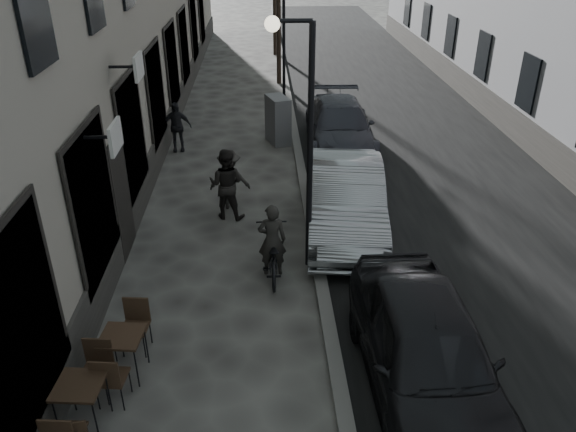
{
  "coord_description": "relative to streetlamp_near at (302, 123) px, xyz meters",
  "views": [
    {
      "loc": [
        -0.92,
        -4.12,
        6.56
      ],
      "look_at": [
        -0.49,
        4.83,
        1.8
      ],
      "focal_mm": 35.0,
      "sensor_mm": 36.0,
      "label": 1
    }
  ],
  "objects": [
    {
      "name": "road",
      "position": [
        4.02,
        10.0,
        -3.16
      ],
      "size": [
        7.3,
        60.0,
        0.0
      ],
      "primitive_type": "cube",
      "color": "black",
      "rests_on": "ground"
    },
    {
      "name": "kerb",
      "position": [
        0.37,
        10.0,
        -3.1
      ],
      "size": [
        0.25,
        60.0,
        0.12
      ],
      "primitive_type": "cube",
      "color": "slate",
      "rests_on": "ground"
    },
    {
      "name": "streetlamp_near",
      "position": [
        0.0,
        0.0,
        0.0
      ],
      "size": [
        0.9,
        0.28,
        5.09
      ],
      "color": "black",
      "rests_on": "ground"
    },
    {
      "name": "streetlamp_far",
      "position": [
        0.0,
        12.0,
        0.0
      ],
      "size": [
        0.9,
        0.28,
        5.09
      ],
      "color": "black",
      "rests_on": "ground"
    },
    {
      "name": "bistro_set_b",
      "position": [
        -3.4,
        -4.17,
        -2.67
      ],
      "size": [
        0.71,
        1.64,
        0.95
      ],
      "rotation": [
        0.0,
        0.0,
        -0.09
      ],
      "color": "black",
      "rests_on": "ground"
    },
    {
      "name": "bistro_set_c",
      "position": [
        -3.03,
        -3.13,
        -2.68
      ],
      "size": [
        0.72,
        1.63,
        0.94
      ],
      "rotation": [
        0.0,
        0.0,
        -0.11
      ],
      "color": "black",
      "rests_on": "ground"
    },
    {
      "name": "utility_cabinet",
      "position": [
        -0.22,
        7.46,
        -2.4
      ],
      "size": [
        0.85,
        1.14,
        1.53
      ],
      "primitive_type": "cube",
      "rotation": [
        0.0,
        0.0,
        0.32
      ],
      "color": "slate",
      "rests_on": "ground"
    },
    {
      "name": "bicycle",
      "position": [
        -0.6,
        -0.3,
        -2.68
      ],
      "size": [
        0.65,
        1.85,
        0.97
      ],
      "primitive_type": "imported",
      "rotation": [
        0.0,
        0.0,
        3.15
      ],
      "color": "black",
      "rests_on": "ground"
    },
    {
      "name": "cyclist_rider",
      "position": [
        -0.6,
        -0.3,
        -2.37
      ],
      "size": [
        0.58,
        0.38,
        1.58
      ],
      "primitive_type": "imported",
      "rotation": [
        0.0,
        0.0,
        3.15
      ],
      "color": "#262421",
      "rests_on": "ground"
    },
    {
      "name": "pedestrian_near",
      "position": [
        -1.64,
        2.26,
        -2.27
      ],
      "size": [
        1.01,
        0.88,
        1.78
      ],
      "primitive_type": "imported",
      "rotation": [
        0.0,
        0.0,
        2.88
      ],
      "color": "black",
      "rests_on": "ground"
    },
    {
      "name": "pedestrian_mid",
      "position": [
        -1.59,
        2.77,
        -2.38
      ],
      "size": [
        1.01,
        0.59,
        1.56
      ],
      "primitive_type": "imported",
      "rotation": [
        0.0,
        0.0,
        3.16
      ],
      "color": "#2D2A27",
      "rests_on": "ground"
    },
    {
      "name": "pedestrian_far",
      "position": [
        -3.43,
        6.86,
        -2.37
      ],
      "size": [
        0.96,
        0.48,
        1.58
      ],
      "primitive_type": "imported",
      "rotation": [
        0.0,
        0.0,
        0.1
      ],
      "color": "black",
      "rests_on": "ground"
    },
    {
      "name": "car_near",
      "position": [
        1.66,
        -3.73,
        -2.37
      ],
      "size": [
        1.93,
        4.68,
        1.59
      ],
      "primitive_type": "imported",
      "rotation": [
        0.0,
        0.0,
        0.01
      ],
      "color": "black",
      "rests_on": "ground"
    },
    {
      "name": "car_mid",
      "position": [
        1.17,
        1.51,
        -2.37
      ],
      "size": [
        2.16,
        4.96,
        1.59
      ],
      "primitive_type": "imported",
      "rotation": [
        0.0,
        0.0,
        -0.1
      ],
      "color": "#9CA0A5",
      "rests_on": "ground"
    },
    {
      "name": "car_far",
      "position": [
        1.73,
        6.91,
        -2.44
      ],
      "size": [
        2.17,
        5.04,
        1.45
      ],
      "primitive_type": "imported",
      "rotation": [
        0.0,
        0.0,
        -0.03
      ],
      "color": "#35363F",
      "rests_on": "ground"
    }
  ]
}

